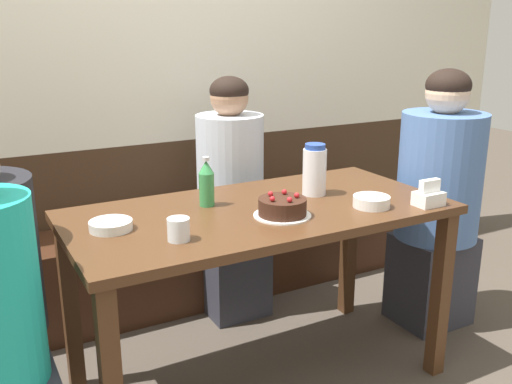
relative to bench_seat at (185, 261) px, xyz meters
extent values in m
plane|color=#4C4238|center=(0.00, -0.83, -0.23)|extent=(12.00, 12.00, 0.00)
cube|color=#3D2819|center=(0.00, 0.22, 0.19)|extent=(4.80, 0.04, 0.84)
cube|color=#381E11|center=(0.00, 0.00, 0.00)|extent=(2.52, 0.38, 0.45)
cube|color=#4C2D19|center=(0.00, -0.83, 0.52)|extent=(1.47, 0.72, 0.03)
cube|color=#4C2D19|center=(0.69, -1.14, 0.14)|extent=(0.06, 0.06, 0.72)
cube|color=#4C2D19|center=(-0.69, -0.52, 0.14)|extent=(0.06, 0.06, 0.72)
cube|color=#4C2D19|center=(0.69, -0.52, 0.14)|extent=(0.06, 0.06, 0.72)
cylinder|color=white|center=(0.02, -0.96, 0.54)|extent=(0.21, 0.21, 0.01)
cylinder|color=#381E14|center=(0.02, -0.96, 0.57)|extent=(0.18, 0.18, 0.06)
sphere|color=red|center=(0.07, -0.97, 0.61)|extent=(0.02, 0.02, 0.02)
sphere|color=red|center=(0.06, -0.91, 0.61)|extent=(0.02, 0.02, 0.02)
sphere|color=red|center=(0.00, -0.91, 0.61)|extent=(0.02, 0.02, 0.02)
sphere|color=red|center=(-0.03, -0.97, 0.61)|extent=(0.02, 0.02, 0.02)
sphere|color=red|center=(0.02, -1.01, 0.61)|extent=(0.02, 0.02, 0.02)
cylinder|color=white|center=(0.29, -0.78, 0.63)|extent=(0.10, 0.10, 0.19)
cylinder|color=#28479E|center=(0.29, -0.78, 0.74)|extent=(0.08, 0.08, 0.02)
cylinder|color=#388E4C|center=(-0.17, -0.70, 0.60)|extent=(0.06, 0.06, 0.13)
cone|color=#388E4C|center=(-0.17, -0.70, 0.69)|extent=(0.06, 0.06, 0.05)
cylinder|color=silver|center=(-0.17, -0.70, 0.72)|extent=(0.03, 0.03, 0.01)
cube|color=white|center=(0.59, -1.12, 0.56)|extent=(0.11, 0.08, 0.05)
cube|color=white|center=(0.59, -1.12, 0.61)|extent=(0.09, 0.03, 0.05)
cylinder|color=white|center=(-0.57, -0.80, 0.55)|extent=(0.15, 0.15, 0.03)
cylinder|color=white|center=(0.39, -1.02, 0.55)|extent=(0.14, 0.14, 0.04)
cylinder|color=silver|center=(-0.40, -1.00, 0.57)|extent=(0.07, 0.07, 0.08)
cube|color=#33333D|center=(0.18, -0.21, 0.00)|extent=(0.30, 0.34, 0.45)
cylinder|color=silver|center=(0.18, -0.21, 0.51)|extent=(0.33, 0.33, 0.58)
sphere|color=#A87A5B|center=(0.18, -0.21, 0.88)|extent=(0.18, 0.18, 0.18)
ellipsoid|color=black|center=(0.18, -0.21, 0.91)|extent=(0.19, 0.19, 0.14)
cube|color=#33333D|center=(1.00, -0.79, 0.00)|extent=(0.34, 0.30, 0.45)
cylinder|color=#4C70AD|center=(1.00, -0.79, 0.52)|extent=(0.39, 0.39, 0.60)
sphere|color=beige|center=(1.00, -0.79, 0.92)|extent=(0.20, 0.20, 0.20)
ellipsoid|color=black|center=(1.00, -0.79, 0.95)|extent=(0.20, 0.20, 0.15)
camera|label=1|loc=(-1.02, -2.66, 1.21)|focal=40.00mm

